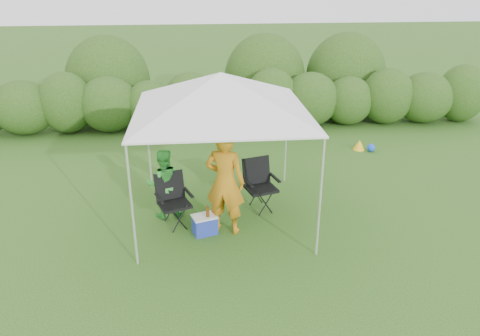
{
  "coord_description": "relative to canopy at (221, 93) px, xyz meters",
  "views": [
    {
      "loc": [
        -0.43,
        -7.6,
        4.49
      ],
      "look_at": [
        0.33,
        0.4,
        1.05
      ],
      "focal_mm": 35.0,
      "sensor_mm": 36.0,
      "label": 1
    }
  ],
  "objects": [
    {
      "name": "bottle",
      "position": [
        -0.31,
        -0.67,
        -1.98
      ],
      "size": [
        0.06,
        0.06,
        0.23
      ],
      "primitive_type": "cylinder",
      "color": "#592D0C",
      "rests_on": "cooler"
    },
    {
      "name": "chair_right",
      "position": [
        0.75,
        0.3,
        -1.88
      ],
      "size": [
        0.75,
        0.71,
        1.03
      ],
      "rotation": [
        0.0,
        0.0,
        0.28
      ],
      "color": "black",
      "rests_on": "ground"
    },
    {
      "name": "woman",
      "position": [
        -1.12,
        0.1,
        -1.77
      ],
      "size": [
        0.72,
        0.59,
        1.39
      ],
      "primitive_type": "imported",
      "rotation": [
        0.0,
        0.0,
        3.24
      ],
      "color": "green",
      "rests_on": "ground"
    },
    {
      "name": "man",
      "position": [
        0.02,
        -0.56,
        -1.48
      ],
      "size": [
        0.84,
        0.69,
        1.97
      ],
      "primitive_type": "imported",
      "rotation": [
        0.0,
        0.0,
        2.79
      ],
      "color": "#BF7415",
      "rests_on": "ground"
    },
    {
      "name": "hedge",
      "position": [
        0.11,
        5.5,
        -1.63
      ],
      "size": [
        17.16,
        1.53,
        1.8
      ],
      "color": "#2F521A",
      "rests_on": "ground"
    },
    {
      "name": "chair_left",
      "position": [
        -0.95,
        -0.2,
        -1.9
      ],
      "size": [
        0.74,
        0.71,
        1.0
      ],
      "rotation": [
        0.0,
        0.0,
        0.36
      ],
      "color": "black",
      "rests_on": "ground"
    },
    {
      "name": "cooler",
      "position": [
        -0.37,
        -0.63,
        -2.28
      ],
      "size": [
        0.51,
        0.43,
        0.37
      ],
      "rotation": [
        0.0,
        0.0,
        0.31
      ],
      "color": "#2337A3",
      "rests_on": "ground"
    },
    {
      "name": "ground",
      "position": [
        0.0,
        -0.5,
        -2.46
      ],
      "size": [
        70.0,
        70.0,
        0.0
      ],
      "primitive_type": "plane",
      "color": "#36621E"
    },
    {
      "name": "lawn_toy",
      "position": [
        3.93,
        3.26,
        -2.34
      ],
      "size": [
        0.53,
        0.44,
        0.27
      ],
      "color": "yellow",
      "rests_on": "ground"
    },
    {
      "name": "canopy",
      "position": [
        0.0,
        0.0,
        0.0
      ],
      "size": [
        3.1,
        3.1,
        2.83
      ],
      "color": "silver",
      "rests_on": "ground"
    }
  ]
}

